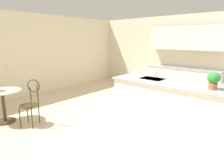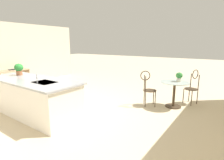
# 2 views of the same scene
# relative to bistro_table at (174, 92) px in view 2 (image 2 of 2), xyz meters

# --- Properties ---
(ground_plane) EXTENTS (40.00, 40.00, 0.00)m
(ground_plane) POSITION_rel_bistro_table_xyz_m (2.50, 1.78, -0.45)
(ground_plane) COLOR beige
(kitchen_island) EXTENTS (2.80, 1.06, 0.92)m
(kitchen_island) POSITION_rel_bistro_table_xyz_m (2.80, 2.63, 0.02)
(kitchen_island) COLOR white
(kitchen_island) RESTS_ON ground
(bistro_table) EXTENTS (0.80, 0.80, 0.74)m
(bistro_table) POSITION_rel_bistro_table_xyz_m (0.00, 0.00, 0.00)
(bistro_table) COLOR #3D2D1E
(bistro_table) RESTS_ON ground
(chair_near_window) EXTENTS (0.52, 0.52, 1.04)m
(chair_near_window) POSITION_rel_bistro_table_xyz_m (0.66, 0.32, 0.13)
(chair_near_window) COLOR #3D2D1E
(chair_near_window) RESTS_ON ground
(chair_by_island) EXTENTS (0.50, 0.52, 1.04)m
(chair_by_island) POSITION_rel_bistro_table_xyz_m (-0.36, -0.63, 0.13)
(chair_by_island) COLOR #3D2D1E
(chair_by_island) RESTS_ON ground
(sink_faucet) EXTENTS (0.02, 0.02, 0.22)m
(sink_faucet) POSITION_rel_bistro_table_xyz_m (2.25, 2.81, 0.58)
(sink_faucet) COLOR #B2B5BA
(sink_faucet) RESTS_ON kitchen_island
(writing_desk) EXTENTS (0.60, 1.20, 0.74)m
(writing_desk) POSITION_rel_bistro_table_xyz_m (6.15, 1.52, 0.06)
(writing_desk) COLOR tan
(writing_desk) RESTS_ON ground
(keyboard) EXTENTS (0.16, 0.44, 0.03)m
(keyboard) POSITION_rel_bistro_table_xyz_m (6.17, 1.42, 0.31)
(keyboard) COLOR black
(keyboard) RESTS_ON writing_desk
(potted_plant_on_table) EXTENTS (0.19, 0.19, 0.26)m
(potted_plant_on_table) POSITION_rel_bistro_table_xyz_m (-0.08, -0.12, 0.44)
(potted_plant_on_table) COLOR beige
(potted_plant_on_table) RESTS_ON bistro_table
(potted_plant_counter_far) EXTENTS (0.23, 0.23, 0.33)m
(potted_plant_counter_far) POSITION_rel_bistro_table_xyz_m (3.65, 2.49, 0.66)
(potted_plant_counter_far) COLOR #9E603D
(potted_plant_counter_far) RESTS_ON kitchen_island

